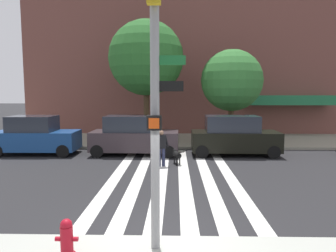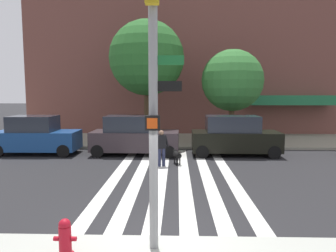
{
  "view_description": "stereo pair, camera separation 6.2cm",
  "coord_description": "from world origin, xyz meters",
  "px_view_note": "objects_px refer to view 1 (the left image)",
  "views": [
    {
      "loc": [
        0.38,
        -6.64,
        3.33
      ],
      "look_at": [
        0.08,
        6.07,
        1.95
      ],
      "focal_mm": 33.33,
      "sensor_mm": 36.0,
      "label": 1
    },
    {
      "loc": [
        0.44,
        -6.64,
        3.33
      ],
      "look_at": [
        0.08,
        6.07,
        1.95
      ],
      "focal_mm": 33.33,
      "sensor_mm": 36.0,
      "label": 2
    }
  ],
  "objects_px": {
    "fire_hydrant": "(67,239)",
    "street_tree_middle": "(232,81)",
    "parked_car_near_curb": "(36,136)",
    "dog_on_leash": "(177,155)",
    "pedestrian_dog_walker": "(161,146)",
    "traffic_light_pole": "(155,82)",
    "parked_car_behind_first": "(134,136)",
    "parked_car_third_in_line": "(234,136)",
    "street_tree_nearest": "(146,58)"
  },
  "relations": [
    {
      "from": "street_tree_middle",
      "to": "dog_on_leash",
      "type": "height_order",
      "value": "street_tree_middle"
    },
    {
      "from": "parked_car_near_curb",
      "to": "dog_on_leash",
      "type": "bearing_deg",
      "value": -15.9
    },
    {
      "from": "traffic_light_pole",
      "to": "street_tree_middle",
      "type": "relative_size",
      "value": 1.0
    },
    {
      "from": "parked_car_third_in_line",
      "to": "street_tree_middle",
      "type": "bearing_deg",
      "value": 83.23
    },
    {
      "from": "street_tree_middle",
      "to": "pedestrian_dog_walker",
      "type": "bearing_deg",
      "value": -125.61
    },
    {
      "from": "street_tree_nearest",
      "to": "pedestrian_dog_walker",
      "type": "xyz_separation_m",
      "value": [
        1.22,
        -6.12,
        -4.54
      ]
    },
    {
      "from": "street_tree_nearest",
      "to": "parked_car_behind_first",
      "type": "bearing_deg",
      "value": -95.81
    },
    {
      "from": "parked_car_third_in_line",
      "to": "pedestrian_dog_walker",
      "type": "bearing_deg",
      "value": -145.0
    },
    {
      "from": "parked_car_behind_first",
      "to": "pedestrian_dog_walker",
      "type": "xyz_separation_m",
      "value": [
        1.58,
        -2.62,
        -0.08
      ]
    },
    {
      "from": "fire_hydrant",
      "to": "pedestrian_dog_walker",
      "type": "relative_size",
      "value": 0.47
    },
    {
      "from": "traffic_light_pole",
      "to": "fire_hydrant",
      "type": "bearing_deg",
      "value": -167.67
    },
    {
      "from": "fire_hydrant",
      "to": "street_tree_middle",
      "type": "xyz_separation_m",
      "value": [
        5.58,
        13.85,
        3.52
      ]
    },
    {
      "from": "street_tree_nearest",
      "to": "street_tree_middle",
      "type": "distance_m",
      "value": 5.53
    },
    {
      "from": "street_tree_nearest",
      "to": "dog_on_leash",
      "type": "height_order",
      "value": "street_tree_nearest"
    },
    {
      "from": "fire_hydrant",
      "to": "street_tree_nearest",
      "type": "distance_m",
      "value": 15.06
    },
    {
      "from": "street_tree_middle",
      "to": "pedestrian_dog_walker",
      "type": "relative_size",
      "value": 3.54
    },
    {
      "from": "parked_car_near_curb",
      "to": "street_tree_nearest",
      "type": "xyz_separation_m",
      "value": [
        5.66,
        3.5,
        4.48
      ]
    },
    {
      "from": "dog_on_leash",
      "to": "pedestrian_dog_walker",
      "type": "bearing_deg",
      "value": -146.48
    },
    {
      "from": "parked_car_near_curb",
      "to": "street_tree_middle",
      "type": "bearing_deg",
      "value": 15.84
    },
    {
      "from": "traffic_light_pole",
      "to": "parked_car_behind_first",
      "type": "height_order",
      "value": "traffic_light_pole"
    },
    {
      "from": "traffic_light_pole",
      "to": "fire_hydrant",
      "type": "relative_size",
      "value": 7.59
    },
    {
      "from": "parked_car_near_curb",
      "to": "street_tree_middle",
      "type": "distance_m",
      "value": 11.83
    },
    {
      "from": "street_tree_middle",
      "to": "dog_on_leash",
      "type": "relative_size",
      "value": 6.07
    },
    {
      "from": "street_tree_nearest",
      "to": "dog_on_leash",
      "type": "xyz_separation_m",
      "value": [
        1.92,
        -5.66,
        -5.02
      ]
    },
    {
      "from": "parked_car_third_in_line",
      "to": "pedestrian_dog_walker",
      "type": "distance_m",
      "value": 4.57
    },
    {
      "from": "fire_hydrant",
      "to": "pedestrian_dog_walker",
      "type": "xyz_separation_m",
      "value": [
        1.47,
        8.11,
        0.41
      ]
    },
    {
      "from": "parked_car_near_curb",
      "to": "pedestrian_dog_walker",
      "type": "xyz_separation_m",
      "value": [
        6.89,
        -2.62,
        -0.06
      ]
    },
    {
      "from": "dog_on_leash",
      "to": "fire_hydrant",
      "type": "bearing_deg",
      "value": -104.15
    },
    {
      "from": "fire_hydrant",
      "to": "street_tree_middle",
      "type": "bearing_deg",
      "value": 68.06
    },
    {
      "from": "parked_car_near_curb",
      "to": "fire_hydrant",
      "type": "bearing_deg",
      "value": -63.2
    },
    {
      "from": "pedestrian_dog_walker",
      "to": "dog_on_leash",
      "type": "xyz_separation_m",
      "value": [
        0.69,
        0.46,
        -0.48
      ]
    },
    {
      "from": "parked_car_near_curb",
      "to": "street_tree_nearest",
      "type": "height_order",
      "value": "street_tree_nearest"
    },
    {
      "from": "pedestrian_dog_walker",
      "to": "dog_on_leash",
      "type": "bearing_deg",
      "value": 33.52
    },
    {
      "from": "parked_car_near_curb",
      "to": "street_tree_nearest",
      "type": "bearing_deg",
      "value": 31.73
    },
    {
      "from": "fire_hydrant",
      "to": "parked_car_near_curb",
      "type": "distance_m",
      "value": 12.03
    },
    {
      "from": "street_tree_middle",
      "to": "parked_car_behind_first",
      "type": "bearing_deg",
      "value": -151.28
    },
    {
      "from": "traffic_light_pole",
      "to": "street_tree_nearest",
      "type": "xyz_separation_m",
      "value": [
        -1.46,
        13.86,
        1.94
      ]
    },
    {
      "from": "parked_car_near_curb",
      "to": "dog_on_leash",
      "type": "height_order",
      "value": "parked_car_near_curb"
    },
    {
      "from": "traffic_light_pole",
      "to": "street_tree_nearest",
      "type": "distance_m",
      "value": 14.07
    },
    {
      "from": "fire_hydrant",
      "to": "dog_on_leash",
      "type": "bearing_deg",
      "value": 75.85
    },
    {
      "from": "street_tree_nearest",
      "to": "pedestrian_dog_walker",
      "type": "bearing_deg",
      "value": -78.68
    },
    {
      "from": "traffic_light_pole",
      "to": "street_tree_nearest",
      "type": "height_order",
      "value": "street_tree_nearest"
    },
    {
      "from": "parked_car_behind_first",
      "to": "dog_on_leash",
      "type": "height_order",
      "value": "parked_car_behind_first"
    },
    {
      "from": "street_tree_middle",
      "to": "dog_on_leash",
      "type": "distance_m",
      "value": 7.25
    },
    {
      "from": "parked_car_near_curb",
      "to": "traffic_light_pole",
      "type": "bearing_deg",
      "value": -55.5
    },
    {
      "from": "parked_car_near_curb",
      "to": "parked_car_behind_first",
      "type": "relative_size",
      "value": 0.94
    },
    {
      "from": "traffic_light_pole",
      "to": "pedestrian_dog_walker",
      "type": "relative_size",
      "value": 3.54
    },
    {
      "from": "parked_car_behind_first",
      "to": "parked_car_third_in_line",
      "type": "bearing_deg",
      "value": -0.01
    },
    {
      "from": "parked_car_third_in_line",
      "to": "street_tree_nearest",
      "type": "relative_size",
      "value": 0.6
    },
    {
      "from": "parked_car_near_curb",
      "to": "dog_on_leash",
      "type": "distance_m",
      "value": 7.9
    }
  ]
}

